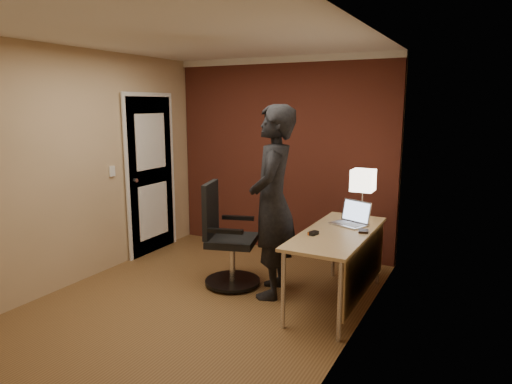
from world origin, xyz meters
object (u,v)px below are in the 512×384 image
at_px(desk_lamp, 363,181).
at_px(laptop, 352,218).
at_px(office_chair, 226,242).
at_px(desk, 345,245).
at_px(person, 273,202).
at_px(wallet, 363,231).
at_px(mouse, 313,233).

bearing_deg(desk_lamp, laptop, -105.03).
relative_size(laptop, office_chair, 0.37).
distance_m(desk, person, 0.81).
relative_size(desk, wallet, 13.64).
bearing_deg(desk_lamp, wallet, -72.71).
bearing_deg(office_chair, person, 2.10).
bearing_deg(desk_lamp, office_chair, -155.74).
xyz_separation_m(desk_lamp, person, (-0.75, -0.56, -0.19)).
distance_m(laptop, mouse, 0.58).
height_order(desk, wallet, wallet).
xyz_separation_m(laptop, person, (-0.70, -0.38, 0.16)).
bearing_deg(wallet, mouse, -142.64).
bearing_deg(mouse, person, 179.87).
distance_m(office_chair, person, 0.72).
height_order(laptop, office_chair, office_chair).
height_order(desk, desk_lamp, desk_lamp).
bearing_deg(mouse, office_chair, -170.09).
bearing_deg(desk_lamp, mouse, -109.87).
distance_m(desk, laptop, 0.38).
relative_size(laptop, wallet, 3.66).
xyz_separation_m(desk_lamp, office_chair, (-1.29, -0.58, -0.67)).
height_order(desk, laptop, laptop).
bearing_deg(desk, laptop, 94.26).
distance_m(desk_lamp, person, 0.96).
bearing_deg(laptop, mouse, -111.40).
bearing_deg(office_chair, mouse, -7.55).
bearing_deg(wallet, person, -170.90).
relative_size(laptop, person, 0.21).
xyz_separation_m(desk, mouse, (-0.24, -0.22, 0.14)).
relative_size(desk_lamp, office_chair, 0.49).
bearing_deg(desk_lamp, person, -143.26).
relative_size(desk, office_chair, 1.38).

